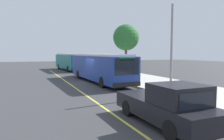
{
  "coord_description": "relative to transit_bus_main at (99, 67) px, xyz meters",
  "views": [
    {
      "loc": [
        20.47,
        -6.21,
        3.07
      ],
      "look_at": [
        2.54,
        1.13,
        1.51
      ],
      "focal_mm": 34.04,
      "sensor_mm": 36.0,
      "label": 1
    }
  ],
  "objects": [
    {
      "name": "transit_bus_main",
      "position": [
        0.0,
        0.0,
        0.0
      ],
      "size": [
        12.37,
        3.16,
        2.95
      ],
      "color": "navy",
      "rests_on": "ground_plane"
    },
    {
      "name": "sidewalk_curb",
      "position": [
        0.78,
        4.99,
        -1.54
      ],
      "size": [
        44.0,
        6.4,
        0.15
      ],
      "primitive_type": "cube",
      "color": "#B7B2A8",
      "rests_on": "ground_plane"
    },
    {
      "name": "waiting_bench",
      "position": [
        -2.88,
        5.09,
        -0.99
      ],
      "size": [
        1.6,
        0.48,
        0.95
      ],
      "color": "brown",
      "rests_on": "sidewalk_curb"
    },
    {
      "name": "utility_pole",
      "position": [
        8.66,
        2.58,
        1.73
      ],
      "size": [
        0.16,
        0.16,
        6.4
      ],
      "primitive_type": "cylinder",
      "color": "gray",
      "rests_on": "sidewalk_curb"
    },
    {
      "name": "route_sign_post",
      "position": [
        0.1,
        2.51,
        0.34
      ],
      "size": [
        0.44,
        0.08,
        2.8
      ],
      "color": "#333338",
      "rests_on": "sidewalk_curb"
    },
    {
      "name": "lane_stripe_center",
      "position": [
        0.78,
        -3.21,
        -1.61
      ],
      "size": [
        36.0,
        0.14,
        0.01
      ],
      "primitive_type": "cube",
      "color": "#E0D64C",
      "rests_on": "ground_plane"
    },
    {
      "name": "ground_plane",
      "position": [
        0.78,
        -1.01,
        -1.62
      ],
      "size": [
        120.0,
        120.0,
        0.0
      ],
      "primitive_type": "plane",
      "color": "#38383A"
    },
    {
      "name": "street_tree_near_shelter",
      "position": [
        -7.03,
        6.58,
        3.69
      ],
      "size": [
        3.82,
        3.82,
        7.1
      ],
      "color": "brown",
      "rests_on": "sidewalk_curb"
    },
    {
      "name": "transit_bus_second",
      "position": [
        -16.61,
        0.09,
        -0.0
      ],
      "size": [
        11.53,
        3.37,
        2.95
      ],
      "color": "#146B66",
      "rests_on": "ground_plane"
    },
    {
      "name": "bus_shelter",
      "position": [
        -2.96,
        4.95,
        0.3
      ],
      "size": [
        2.9,
        1.6,
        2.48
      ],
      "color": "#333338",
      "rests_on": "sidewalk_curb"
    },
    {
      "name": "pickup_truck",
      "position": [
        13.96,
        -1.72,
        -0.76
      ],
      "size": [
        5.43,
        2.11,
        1.85
      ],
      "color": "black",
      "rests_on": "ground_plane"
    }
  ]
}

